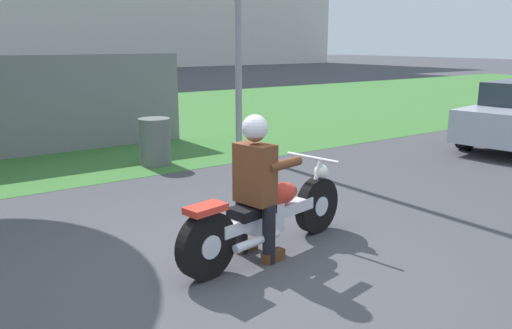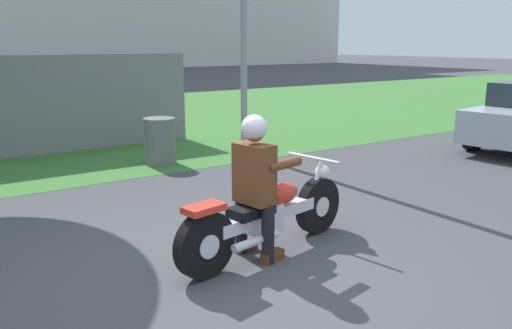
% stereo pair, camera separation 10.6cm
% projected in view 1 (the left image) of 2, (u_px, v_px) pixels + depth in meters
% --- Properties ---
extents(ground, '(120.00, 120.00, 0.00)m').
position_uv_depth(ground, '(236.00, 270.00, 4.70)').
color(ground, '#424247').
extents(grass_verge, '(60.00, 12.00, 0.01)m').
position_uv_depth(grass_verge, '(18.00, 129.00, 12.32)').
color(grass_verge, '#3D7533').
rests_on(grass_verge, ground).
extents(motorcycle_lead, '(2.16, 0.75, 0.86)m').
position_uv_depth(motorcycle_lead, '(269.00, 216.00, 5.00)').
color(motorcycle_lead, black).
rests_on(motorcycle_lead, ground).
extents(rider_lead, '(0.61, 0.53, 1.38)m').
position_uv_depth(rider_lead, '(256.00, 176.00, 4.79)').
color(rider_lead, black).
rests_on(rider_lead, ground).
extents(trash_can, '(0.53, 0.53, 0.79)m').
position_uv_depth(trash_can, '(155.00, 142.00, 8.65)').
color(trash_can, '#595E5B').
rests_on(trash_can, ground).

